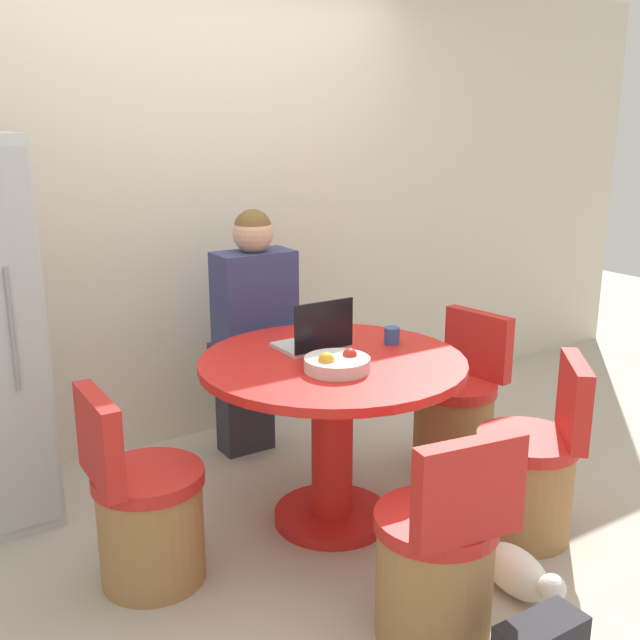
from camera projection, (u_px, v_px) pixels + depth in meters
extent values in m
plane|color=#B2A899|center=(339.00, 535.00, 3.30)|extent=(12.00, 12.00, 0.00)
cube|color=beige|center=(198.00, 208.00, 4.09)|extent=(7.00, 0.06, 2.60)
cylinder|color=gray|center=(12.00, 330.00, 3.03)|extent=(0.02, 0.02, 0.52)
cylinder|color=red|center=(332.00, 515.00, 3.41)|extent=(0.52, 0.52, 0.05)
cylinder|color=red|center=(332.00, 441.00, 3.31)|extent=(0.18, 0.18, 0.69)
cylinder|color=red|center=(333.00, 363.00, 3.22)|extent=(1.15, 1.15, 0.04)
cylinder|color=#9E7042|center=(434.00, 581.00, 2.62)|extent=(0.41, 0.41, 0.41)
cylinder|color=red|center=(436.00, 521.00, 2.56)|extent=(0.43, 0.43, 0.06)
cube|color=red|center=(469.00, 491.00, 2.36)|extent=(0.40, 0.13, 0.34)
cylinder|color=#9E7042|center=(524.00, 491.00, 3.25)|extent=(0.41, 0.41, 0.41)
cylinder|color=red|center=(528.00, 442.00, 3.19)|extent=(0.43, 0.43, 0.06)
cube|color=red|center=(574.00, 400.00, 3.11)|extent=(0.31, 0.34, 0.34)
cylinder|color=#9E7042|center=(453.00, 430.00, 3.89)|extent=(0.41, 0.41, 0.41)
cylinder|color=red|center=(455.00, 387.00, 3.83)|extent=(0.43, 0.43, 0.06)
cube|color=red|center=(478.00, 344.00, 3.89)|extent=(0.12, 0.40, 0.34)
cylinder|color=#9E7042|center=(152.00, 532.00, 2.93)|extent=(0.41, 0.41, 0.41)
cylinder|color=red|center=(148.00, 477.00, 2.87)|extent=(0.43, 0.43, 0.06)
cube|color=red|center=(99.00, 439.00, 2.73)|extent=(0.08, 0.39, 0.34)
cube|color=#2D2D38|center=(245.00, 409.00, 4.10)|extent=(0.28, 0.16, 0.47)
cube|color=#2D2D38|center=(249.00, 359.00, 3.97)|extent=(0.32, 0.36, 0.14)
cube|color=navy|center=(255.00, 302.00, 3.82)|extent=(0.40, 0.22, 0.52)
sphere|color=tan|center=(253.00, 233.00, 3.72)|extent=(0.20, 0.20, 0.20)
sphere|color=brown|center=(253.00, 228.00, 3.72)|extent=(0.19, 0.19, 0.19)
cube|color=#B7B7BC|center=(310.00, 345.00, 3.37)|extent=(0.30, 0.23, 0.02)
cube|color=black|center=(324.00, 326.00, 3.25)|extent=(0.30, 0.01, 0.22)
cylinder|color=beige|center=(337.00, 364.00, 3.06)|extent=(0.27, 0.27, 0.05)
sphere|color=red|center=(350.00, 355.00, 3.08)|extent=(0.06, 0.06, 0.06)
sphere|color=orange|center=(326.00, 360.00, 3.01)|extent=(0.07, 0.07, 0.07)
cylinder|color=#2D4C84|center=(392.00, 336.00, 3.42)|extent=(0.07, 0.07, 0.08)
ellipsoid|color=white|center=(515.00, 571.00, 2.87)|extent=(0.16, 0.32, 0.19)
sphere|color=white|center=(552.00, 588.00, 2.71)|extent=(0.10, 0.10, 0.10)
cylinder|color=white|center=(490.00, 549.00, 2.98)|extent=(0.04, 0.14, 0.11)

